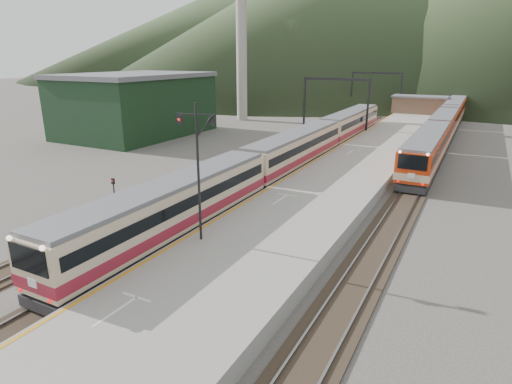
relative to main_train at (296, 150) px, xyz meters
The scene contains 16 objects.
track_main 6.27m from the main_train, 90.00° to the left, with size 2.60×200.00×0.23m.
track_far 8.02m from the main_train, 129.91° to the left, with size 2.60×200.00×0.23m.
track_second 13.10m from the main_train, 27.46° to the left, with size 2.60×200.00×0.23m.
platform 7.02m from the main_train, 35.38° to the left, with size 8.00×100.00×1.00m, color gray.
gantry_near 21.48m from the main_train, 97.74° to the left, with size 9.55×0.25×8.00m.
gantry_far 46.21m from the main_train, 93.55° to the left, with size 9.55×0.25×8.00m.
warehouse 29.21m from the main_train, 164.10° to the left, with size 14.50×20.50×8.60m.
smokestack 37.91m from the main_train, 128.18° to the left, with size 1.80×1.80×30.00m, color #9E998E.
station_shed 44.34m from the main_train, 82.74° to the left, with size 9.40×4.40×3.10m.
hill_a 163.45m from the main_train, 104.38° to the left, with size 180.00×180.00×60.00m, color #384C2B.
hill_d 239.75m from the main_train, 120.22° to the left, with size 200.00×200.00×55.00m, color #384C2B.
main_train is the anchor object (origin of this frame).
second_train 27.20m from the main_train, 64.99° to the left, with size 2.76×56.59×3.36m.
signal_mast 20.96m from the main_train, 82.36° to the right, with size 2.17×0.60×7.62m.
short_signal_b 7.29m from the main_train, 111.30° to the right, with size 0.24×0.18×2.27m.
short_signal_c 18.44m from the main_train, 114.50° to the right, with size 0.24×0.19×2.27m.
Camera 1 is at (15.86, -4.67, 10.90)m, focal length 30.00 mm.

